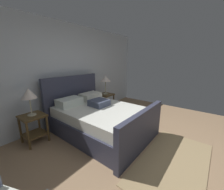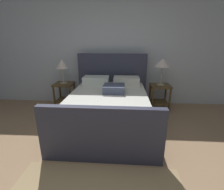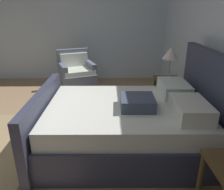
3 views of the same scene
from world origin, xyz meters
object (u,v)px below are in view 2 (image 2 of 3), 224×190
bed (109,106)px  nightstand_left (65,91)px  table_lamp_right (163,63)px  table_lamp_left (62,65)px  nightstand_right (160,93)px

bed → nightstand_left: bearing=145.2°
table_lamp_right → table_lamp_left: table_lamp_right is taller
bed → table_lamp_right: (1.13, 0.76, 0.73)m
nightstand_right → table_lamp_left: size_ratio=1.07×
bed → nightstand_right: size_ratio=3.65×
bed → nightstand_left: (-1.13, 0.79, 0.04)m
bed → nightstand_right: bearing=33.9°
nightstand_left → table_lamp_right: bearing=-0.7°
bed → table_lamp_right: 1.55m
nightstand_left → table_lamp_left: size_ratio=1.07×
nightstand_left → nightstand_right: bearing=-0.7°
nightstand_right → table_lamp_right: bearing=0.0°
nightstand_right → nightstand_left: same height
bed → table_lamp_left: 1.54m
bed → nightstand_left: 1.38m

